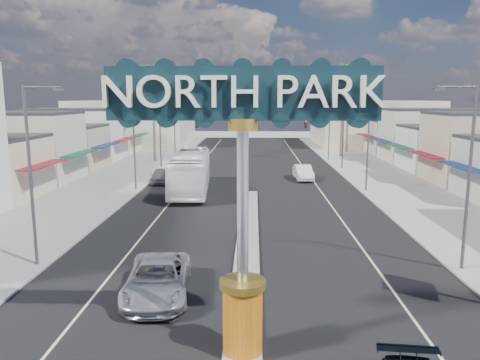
# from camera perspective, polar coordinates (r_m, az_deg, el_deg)

# --- Properties ---
(ground) EXTENTS (160.00, 160.00, 0.00)m
(ground) POSITION_cam_1_polar(r_m,az_deg,el_deg) (43.07, 1.23, -1.32)
(ground) COLOR gray
(ground) RESTS_ON ground
(road) EXTENTS (20.00, 120.00, 0.01)m
(road) POSITION_cam_1_polar(r_m,az_deg,el_deg) (43.07, 1.23, -1.32)
(road) COLOR black
(road) RESTS_ON ground
(median_island) EXTENTS (1.30, 30.00, 0.16)m
(median_island) POSITION_cam_1_polar(r_m,az_deg,el_deg) (27.52, 0.93, -7.63)
(median_island) COLOR gray
(median_island) RESTS_ON ground
(sidewalk_left) EXTENTS (8.00, 120.00, 0.12)m
(sidewalk_left) POSITION_cam_1_polar(r_m,az_deg,el_deg) (45.38, -16.74, -1.09)
(sidewalk_left) COLOR gray
(sidewalk_left) RESTS_ON ground
(sidewalk_right) EXTENTS (8.00, 120.00, 0.12)m
(sidewalk_right) POSITION_cam_1_polar(r_m,az_deg,el_deg) (45.17, 19.29, -1.28)
(sidewalk_right) COLOR gray
(sidewalk_right) RESTS_ON ground
(storefront_row_left) EXTENTS (12.00, 42.00, 6.00)m
(storefront_row_left) POSITION_cam_1_polar(r_m,az_deg,el_deg) (60.61, -22.03, 4.08)
(storefront_row_left) COLOR beige
(storefront_row_left) RESTS_ON ground
(storefront_row_right) EXTENTS (12.00, 42.00, 6.00)m
(storefront_row_right) POSITION_cam_1_polar(r_m,az_deg,el_deg) (60.34, 24.85, 3.86)
(storefront_row_right) COLOR #B7B29E
(storefront_row_right) RESTS_ON ground
(backdrop_far_left) EXTENTS (20.00, 20.00, 8.00)m
(backdrop_far_left) POSITION_cam_1_polar(r_m,az_deg,el_deg) (90.17, -12.73, 6.86)
(backdrop_far_left) COLOR #B7B29E
(backdrop_far_left) RESTS_ON ground
(backdrop_far_right) EXTENTS (20.00, 20.00, 8.00)m
(backdrop_far_right) POSITION_cam_1_polar(r_m,az_deg,el_deg) (90.00, 15.75, 6.73)
(backdrop_far_right) COLOR beige
(backdrop_far_right) RESTS_ON ground
(gateway_sign) EXTENTS (8.20, 1.50, 9.15)m
(gateway_sign) POSITION_cam_1_polar(r_m,az_deg,el_deg) (14.44, 0.33, 0.19)
(gateway_sign) COLOR #C5400F
(gateway_sign) RESTS_ON median_island
(traffic_signal_left) EXTENTS (5.09, 0.45, 6.00)m
(traffic_signal_left) POSITION_cam_1_polar(r_m,az_deg,el_deg) (57.19, -7.92, 5.68)
(traffic_signal_left) COLOR #47474C
(traffic_signal_left) RESTS_ON ground
(traffic_signal_right) EXTENTS (5.09, 0.45, 6.00)m
(traffic_signal_right) POSITION_cam_1_polar(r_m,az_deg,el_deg) (57.08, 10.67, 5.60)
(traffic_signal_right) COLOR #47474C
(traffic_signal_right) RESTS_ON ground
(streetlight_l_near) EXTENTS (2.03, 0.22, 9.00)m
(streetlight_l_near) POSITION_cam_1_polar(r_m,az_deg,el_deg) (24.94, -23.91, 1.44)
(streetlight_l_near) COLOR #47474C
(streetlight_l_near) RESTS_ON ground
(streetlight_l_mid) EXTENTS (2.03, 0.22, 9.00)m
(streetlight_l_mid) POSITION_cam_1_polar(r_m,az_deg,el_deg) (43.72, -12.61, 5.32)
(streetlight_l_mid) COLOR #47474C
(streetlight_l_mid) RESTS_ON ground
(streetlight_l_far) EXTENTS (2.03, 0.22, 9.00)m
(streetlight_l_far) POSITION_cam_1_polar(r_m,az_deg,el_deg) (65.23, -7.85, 6.88)
(streetlight_l_far) COLOR #47474C
(streetlight_l_far) RESTS_ON ground
(streetlight_r_near) EXTENTS (2.03, 0.22, 9.00)m
(streetlight_r_near) POSITION_cam_1_polar(r_m,az_deg,el_deg) (24.65, 25.87, 1.21)
(streetlight_r_near) COLOR #47474C
(streetlight_r_near) RESTS_ON ground
(streetlight_r_mid) EXTENTS (2.03, 0.22, 9.00)m
(streetlight_r_mid) POSITION_cam_1_polar(r_m,az_deg,el_deg) (43.56, 15.17, 5.19)
(streetlight_r_mid) COLOR #47474C
(streetlight_r_mid) RESTS_ON ground
(streetlight_r_far) EXTENTS (2.03, 0.22, 9.00)m
(streetlight_r_far) POSITION_cam_1_polar(r_m,az_deg,el_deg) (65.12, 10.70, 6.80)
(streetlight_r_far) COLOR #47474C
(streetlight_r_far) RESTS_ON ground
(palm_left_far) EXTENTS (2.60, 2.60, 13.10)m
(palm_left_far) POSITION_cam_1_polar(r_m,az_deg,el_deg) (63.74, -10.63, 12.53)
(palm_left_far) COLOR brown
(palm_left_far) RESTS_ON ground
(palm_right_mid) EXTENTS (2.60, 2.60, 12.10)m
(palm_right_mid) POSITION_cam_1_polar(r_m,az_deg,el_deg) (69.45, 12.47, 11.49)
(palm_right_mid) COLOR brown
(palm_right_mid) RESTS_ON ground
(palm_right_far) EXTENTS (2.60, 2.60, 14.10)m
(palm_right_far) POSITION_cam_1_polar(r_m,az_deg,el_deg) (75.79, 13.19, 12.66)
(palm_right_far) COLOR brown
(palm_right_far) RESTS_ON ground
(suv_left) EXTENTS (3.10, 5.86, 1.57)m
(suv_left) POSITION_cam_1_polar(r_m,az_deg,el_deg) (20.67, -10.03, -11.77)
(suv_left) COLOR silver
(suv_left) RESTS_ON ground
(car_parked_left) EXTENTS (2.00, 4.45, 1.48)m
(car_parked_left) POSITION_cam_1_polar(r_m,az_deg,el_deg) (47.54, -9.64, 0.51)
(car_parked_left) COLOR slate
(car_parked_left) RESTS_ON ground
(car_parked_right) EXTENTS (1.88, 4.79, 1.55)m
(car_parked_right) POSITION_cam_1_polar(r_m,az_deg,el_deg) (49.25, 7.71, 0.92)
(car_parked_right) COLOR white
(car_parked_right) RESTS_ON ground
(city_bus) EXTENTS (3.91, 13.25, 3.64)m
(city_bus) POSITION_cam_1_polar(r_m,az_deg,el_deg) (42.77, -6.04, 1.02)
(city_bus) COLOR white
(city_bus) RESTS_ON ground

